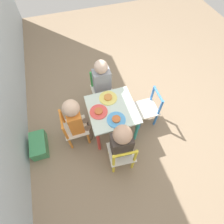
% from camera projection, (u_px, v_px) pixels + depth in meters
% --- Properties ---
extents(ground_plane, '(6.00, 6.00, 0.00)m').
position_uv_depth(ground_plane, '(112.00, 128.00, 2.23)').
color(ground_plane, '#8C755B').
extents(kids_table, '(0.51, 0.51, 0.44)m').
position_uv_depth(kids_table, '(112.00, 112.00, 1.93)').
color(kids_table, silver).
rests_on(kids_table, ground_plane).
extents(chair_yellow, '(0.28, 0.28, 0.50)m').
position_uv_depth(chair_yellow, '(122.00, 155.00, 1.79)').
color(chair_yellow, silver).
rests_on(chair_yellow, ground_plane).
extents(chair_green, '(0.26, 0.26, 0.50)m').
position_uv_depth(chair_green, '(102.00, 90.00, 2.26)').
color(chair_green, silver).
rests_on(chair_green, ground_plane).
extents(chair_orange, '(0.26, 0.26, 0.50)m').
position_uv_depth(chair_orange, '(74.00, 129.00, 1.95)').
color(chair_orange, silver).
rests_on(chair_orange, ground_plane).
extents(chair_blue, '(0.26, 0.26, 0.50)m').
position_uv_depth(chair_blue, '(148.00, 109.00, 2.10)').
color(chair_blue, silver).
rests_on(chair_blue, ground_plane).
extents(child_left, '(0.22, 0.21, 0.72)m').
position_uv_depth(child_left, '(121.00, 142.00, 1.66)').
color(child_left, '#7A6B5B').
rests_on(child_left, ground_plane).
extents(child_right, '(0.21, 0.20, 0.75)m').
position_uv_depth(child_right, '(102.00, 83.00, 2.07)').
color(child_right, '#38383D').
rests_on(child_right, ground_plane).
extents(child_back, '(0.20, 0.22, 0.71)m').
position_uv_depth(child_back, '(76.00, 119.00, 1.81)').
color(child_back, '#7A6B5B').
rests_on(child_back, ground_plane).
extents(plate_left, '(0.19, 0.19, 0.03)m').
position_uv_depth(plate_left, '(116.00, 120.00, 1.78)').
color(plate_left, '#4C9EE0').
rests_on(plate_left, kids_table).
extents(plate_right, '(0.20, 0.20, 0.03)m').
position_uv_depth(plate_right, '(108.00, 98.00, 1.93)').
color(plate_right, '#EADB66').
rests_on(plate_right, kids_table).
extents(plate_back, '(0.19, 0.19, 0.03)m').
position_uv_depth(plate_back, '(99.00, 112.00, 1.83)').
color(plate_back, '#E54C47').
rests_on(plate_back, kids_table).
extents(storage_bin, '(0.31, 0.18, 0.14)m').
position_uv_depth(storage_bin, '(39.00, 145.00, 2.03)').
color(storage_bin, '#3D8E56').
rests_on(storage_bin, ground_plane).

